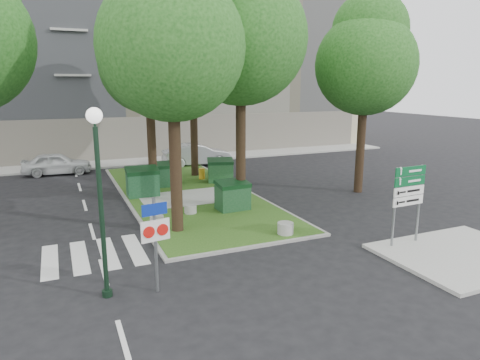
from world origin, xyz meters
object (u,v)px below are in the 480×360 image
dumpster_c (233,195)px  car_silver (197,155)px  tree_median_near_right (242,25)px  dumpster_d (220,170)px  dumpster_b (166,174)px  tree_street_right (367,55)px  bollard_right (285,228)px  car_white (57,164)px  bollard_mid (190,209)px  street_lamp (99,182)px  tree_median_near_left (173,33)px  traffic_sign_pole (155,232)px  bollard_left (157,221)px  tree_median_far (193,35)px  directional_sign (408,193)px  litter_bin (202,174)px  dumpster_a (143,182)px  tree_median_mid (149,55)px

dumpster_c → car_silver: (2.00, 11.35, 0.02)m
tree_median_near_right → dumpster_d: bearing=80.0°
dumpster_b → tree_median_near_right: bearing=-64.6°
tree_street_right → bollard_right: tree_street_right is taller
car_white → bollard_mid: bearing=-152.6°
bollard_right → car_white: bearing=115.9°
street_lamp → dumpster_d: bearing=56.3°
tree_street_right → dumpster_b: tree_street_right is taller
tree_median_near_left → traffic_sign_pole: size_ratio=3.95×
bollard_left → bollard_right: 5.06m
tree_median_far → traffic_sign_pole: (-5.56, -13.94, -6.61)m
directional_sign → car_silver: bearing=93.6°
bollard_right → litter_bin: litter_bin is taller
dumpster_a → traffic_sign_pole: (-1.57, -10.14, 0.89)m
tree_median_near_right → car_silver: bearing=82.7°
tree_median_mid → tree_street_right: bearing=-21.8°
tree_street_right → car_white: tree_street_right is taller
tree_median_mid → tree_median_far: 4.59m
dumpster_b → dumpster_d: 3.10m
dumpster_a → dumpster_c: (3.20, -4.01, -0.07)m
dumpster_b → car_silver: (3.60, 5.70, 0.02)m
directional_sign → street_lamp: bearing=175.3°
tree_street_right → car_white: size_ratio=2.46×
bollard_right → tree_median_near_left: bearing=149.4°
dumpster_c → dumpster_d: size_ratio=0.88×
bollard_mid → tree_median_near_right: bearing=3.0°
tree_median_near_right → litter_bin: 9.79m
dumpster_c → car_white: (-7.05, 11.96, -0.06)m
tree_median_near_left → bollard_left: size_ratio=19.55×
litter_bin → dumpster_c: bearing=-96.5°
tree_median_near_left → tree_street_right: (10.50, 2.50, -0.33)m
dumpster_a → litter_bin: 4.70m
litter_bin → tree_median_mid: bearing=-151.3°
dumpster_a → traffic_sign_pole: size_ratio=0.60×
dumpster_d → car_silver: bearing=102.0°
car_silver → dumpster_d: bearing=177.6°
bollard_right → directional_sign: bearing=-36.8°
directional_sign → car_silver: directional_sign is taller
dumpster_c → litter_bin: bearing=80.2°
traffic_sign_pole → car_white: 18.27m
tree_median_far → street_lamp: tree_median_far is taller
tree_median_mid → bollard_right: (2.98, -8.56, -6.65)m
dumpster_a → bollard_mid: (1.30, -3.83, -0.51)m
street_lamp → car_white: bearing=93.1°
tree_median_near_right → dumpster_a: (-3.79, 3.70, -7.17)m
street_lamp → car_silver: (8.07, 17.24, -2.37)m
tree_median_far → bollard_right: size_ratio=19.97×
dumpster_b → car_silver: size_ratio=0.31×
bollard_left → litter_bin: 8.60m
dumpster_b → dumpster_d: size_ratio=0.88×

